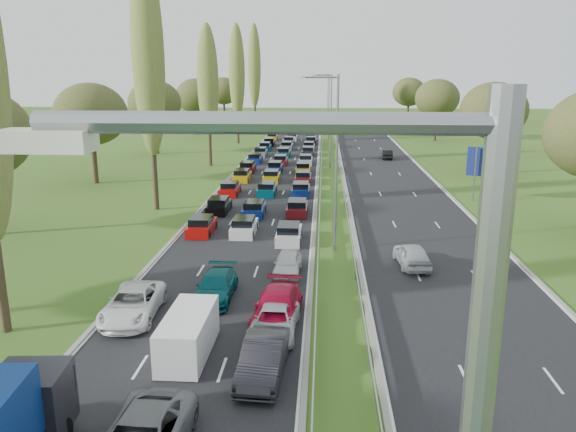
# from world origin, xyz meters

# --- Properties ---
(ground) EXTENTS (260.00, 260.00, 0.00)m
(ground) POSITION_xyz_m (4.50, 80.00, 0.00)
(ground) COLOR #335019
(ground) RESTS_ON ground
(near_carriageway) EXTENTS (10.50, 215.00, 0.04)m
(near_carriageway) POSITION_xyz_m (-2.25, 82.50, 0.00)
(near_carriageway) COLOR black
(near_carriageway) RESTS_ON ground
(far_carriageway) EXTENTS (10.50, 215.00, 0.04)m
(far_carriageway) POSITION_xyz_m (11.25, 82.50, 0.00)
(far_carriageway) COLOR black
(far_carriageway) RESTS_ON ground
(central_reservation) EXTENTS (2.36, 215.00, 0.32)m
(central_reservation) POSITION_xyz_m (4.50, 82.50, 0.55)
(central_reservation) COLOR gray
(central_reservation) RESTS_ON ground
(lamp_columns) EXTENTS (0.18, 140.18, 12.00)m
(lamp_columns) POSITION_xyz_m (4.50, 78.00, 6.00)
(lamp_columns) COLOR gray
(lamp_columns) RESTS_ON ground
(poplar_row) EXTENTS (2.80, 127.80, 22.44)m
(poplar_row) POSITION_xyz_m (-11.50, 68.17, 12.39)
(poplar_row) COLOR #2D2116
(poplar_row) RESTS_ON ground
(woodland_left) EXTENTS (8.00, 166.00, 11.10)m
(woodland_left) POSITION_xyz_m (-22.00, 62.63, 7.68)
(woodland_left) COLOR #2D2116
(woodland_left) RESTS_ON ground
(woodland_right) EXTENTS (8.00, 153.00, 11.10)m
(woodland_right) POSITION_xyz_m (24.00, 66.67, 7.68)
(woodland_right) COLOR #2D2116
(woodland_right) RESTS_ON ground
(traffic_queue_fill) EXTENTS (9.07, 68.30, 0.80)m
(traffic_queue_fill) POSITION_xyz_m (-2.26, 77.71, 0.44)
(traffic_queue_fill) COLOR #A50C0A
(traffic_queue_fill) RESTS_ON ground
(near_car_2) EXTENTS (2.74, 5.46, 1.48)m
(near_car_2) POSITION_xyz_m (-5.91, 30.87, 0.76)
(near_car_2) COLOR white
(near_car_2) RESTS_ON near_carriageway
(near_car_7) EXTENTS (1.98, 4.83, 1.40)m
(near_car_7) POSITION_xyz_m (-2.19, 33.60, 0.72)
(near_car_7) COLOR #054D54
(near_car_7) RESTS_ON near_carriageway
(near_car_9) EXTENTS (1.92, 4.82, 1.56)m
(near_car_9) POSITION_xyz_m (1.28, 25.64, 0.80)
(near_car_9) COLOR black
(near_car_9) RESTS_ON near_carriageway
(near_car_10) EXTENTS (2.34, 4.76, 1.30)m
(near_car_10) POSITION_xyz_m (1.39, 29.42, 0.67)
(near_car_10) COLOR #A7ABB1
(near_car_10) RESTS_ON near_carriageway
(near_car_11) EXTENTS (2.55, 5.48, 1.55)m
(near_car_11) POSITION_xyz_m (1.42, 30.91, 0.79)
(near_car_11) COLOR maroon
(near_car_11) RESTS_ON near_carriageway
(near_car_12) EXTENTS (1.72, 4.03, 1.36)m
(near_car_12) POSITION_xyz_m (1.50, 37.72, 0.70)
(near_car_12) COLOR silver
(near_car_12) RESTS_ON near_carriageway
(far_car_0) EXTENTS (2.15, 4.57, 1.51)m
(far_car_0) POSITION_xyz_m (9.37, 39.69, 0.78)
(far_car_0) COLOR #A4A9AD
(far_car_0) RESTS_ON far_carriageway
(far_car_1) EXTENTS (1.60, 4.04, 1.31)m
(far_car_1) POSITION_xyz_m (12.84, 86.62, 0.67)
(far_car_1) COLOR black
(far_car_1) RESTS_ON far_carriageway
(far_car_2) EXTENTS (2.52, 5.35, 1.48)m
(far_car_2) POSITION_xyz_m (9.28, 143.03, 0.76)
(far_car_2) COLOR gray
(far_car_2) RESTS_ON far_carriageway
(white_van_rear) EXTENTS (1.85, 4.73, 1.90)m
(white_van_rear) POSITION_xyz_m (-2.19, 27.44, 0.98)
(white_van_rear) COLOR silver
(white_van_rear) RESTS_ON near_carriageway
(direction_sign) EXTENTS (3.82, 1.38, 5.20)m
(direction_sign) POSITION_xyz_m (19.40, 59.40, 3.57)
(direction_sign) COLOR gray
(direction_sign) RESTS_ON ground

